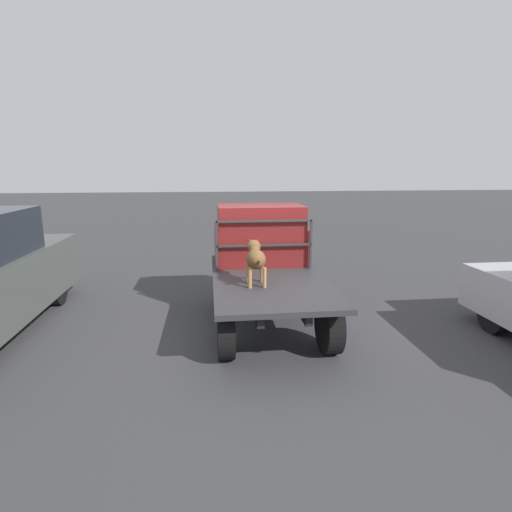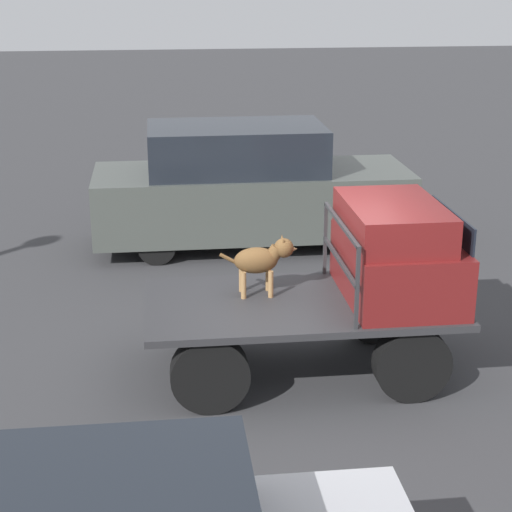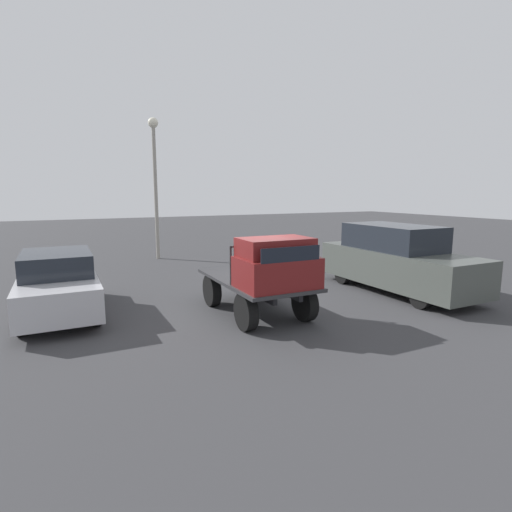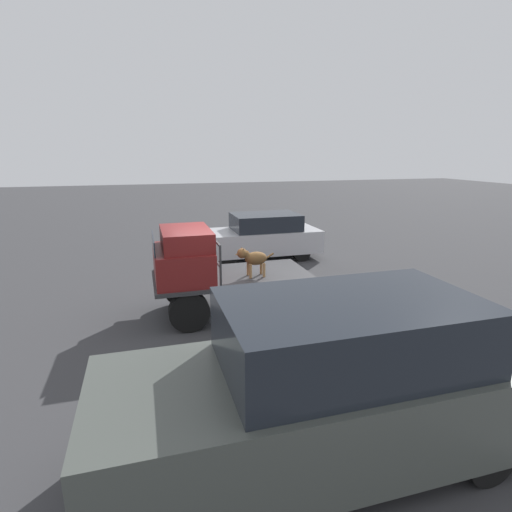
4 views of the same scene
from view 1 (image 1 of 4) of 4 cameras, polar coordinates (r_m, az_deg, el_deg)
ground_plane at (r=7.06m, az=1.62°, el=-9.97°), size 80.00×80.00×0.00m
flatbed_truck at (r=6.84m, az=1.66°, el=-5.16°), size 3.52×1.85×0.90m
truck_cab at (r=7.70m, az=0.54°, el=2.99°), size 1.21×1.73×1.11m
truck_headboard at (r=7.05m, az=1.20°, el=2.67°), size 0.04×1.73×0.91m
dog at (r=6.24m, az=-0.08°, el=-0.19°), size 0.89×0.30×0.70m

